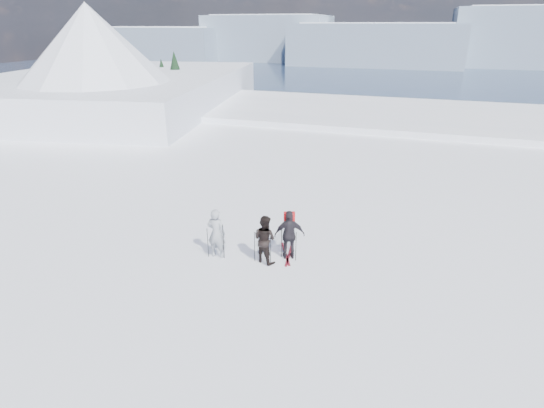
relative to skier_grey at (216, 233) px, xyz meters
The scene contains 9 objects.
lake_basin 29.40m from the skier_grey, 82.24° to the left, with size 820.00×820.00×71.62m.
far_mountain_range 454.28m from the skier_grey, 85.78° to the left, with size 770.00×110.00×53.00m.
near_ridge 35.96m from the skier_grey, 129.53° to the left, with size 31.37×35.68×25.62m.
skier_grey is the anchor object (origin of this frame).
skier_dark 1.76m from the skier_grey, ahead, with size 0.86×0.67×1.77m, color black.
skier_pack 2.61m from the skier_grey, 16.60° to the left, with size 1.08×0.45×1.83m, color black.
backpack 2.85m from the skier_grey, 22.10° to the left, with size 0.39×0.22×0.52m, color red.
ski_poles 1.44m from the skier_grey, ahead, with size 3.09×0.84×1.35m.
skis_loose 2.71m from the skier_grey, 21.33° to the left, with size 0.81×1.70×0.03m.
Camera 1 is at (2.26, -10.34, 7.81)m, focal length 28.00 mm.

